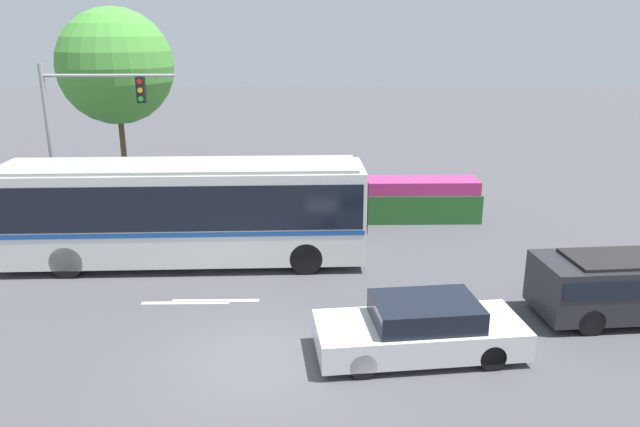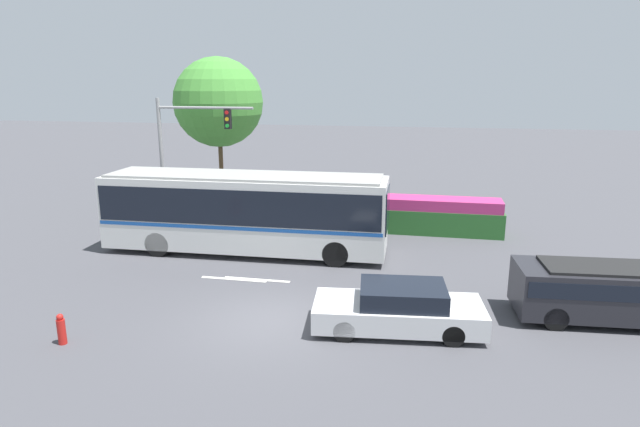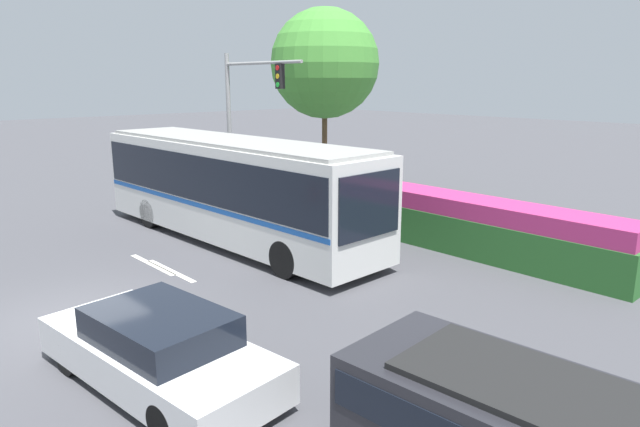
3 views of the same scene
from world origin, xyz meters
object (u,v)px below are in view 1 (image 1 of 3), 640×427
object	(u,v)px
street_tree_left	(116,66)
city_bus	(182,207)
suv_left_lane	(629,282)
traffic_light_pole	(79,123)
sedan_foreground	(421,329)

from	to	relation	value
street_tree_left	city_bus	bearing A→B (deg)	-62.48
suv_left_lane	traffic_light_pole	distance (m)	18.42
city_bus	traffic_light_pole	world-z (taller)	traffic_light_pole
street_tree_left	traffic_light_pole	bearing A→B (deg)	-92.24
sedan_foreground	suv_left_lane	world-z (taller)	suv_left_lane
sedan_foreground	suv_left_lane	xyz separation A→B (m)	(5.67, 1.80, 0.35)
sedan_foreground	traffic_light_pole	distance (m)	14.76
city_bus	traffic_light_pole	bearing A→B (deg)	138.61
street_tree_left	suv_left_lane	bearing A→B (deg)	-36.34
suv_left_lane	street_tree_left	size ratio (longest dim) A/B	0.59
traffic_light_pole	street_tree_left	bearing A→B (deg)	87.76
suv_left_lane	traffic_light_pole	world-z (taller)	traffic_light_pole
city_bus	suv_left_lane	distance (m)	12.90
suv_left_lane	traffic_light_pole	bearing A→B (deg)	-29.11
city_bus	sedan_foreground	size ratio (longest dim) A/B	2.36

